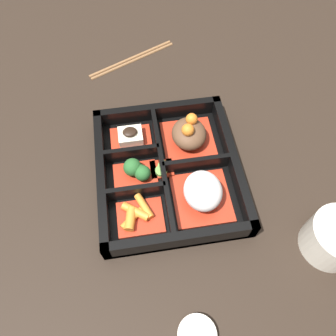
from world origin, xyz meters
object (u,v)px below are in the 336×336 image
at_px(bowl_rice, 203,192).
at_px(tea_cup, 335,238).
at_px(sauce_dish, 195,335).
at_px(chopsticks, 132,59).

xyz_separation_m(bowl_rice, tea_cup, (0.11, 0.18, -0.00)).
xyz_separation_m(tea_cup, sauce_dish, (0.09, -0.23, -0.03)).
bearing_deg(tea_cup, sauce_dish, -67.86).
distance_m(tea_cup, chopsticks, 0.54).
bearing_deg(bowl_rice, tea_cup, 59.86).
distance_m(bowl_rice, sauce_dish, 0.21).
distance_m(tea_cup, sauce_dish, 0.25).
bearing_deg(bowl_rice, sauce_dish, -14.18).
height_order(tea_cup, sauce_dish, tea_cup).
relative_size(bowl_rice, tea_cup, 1.12).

